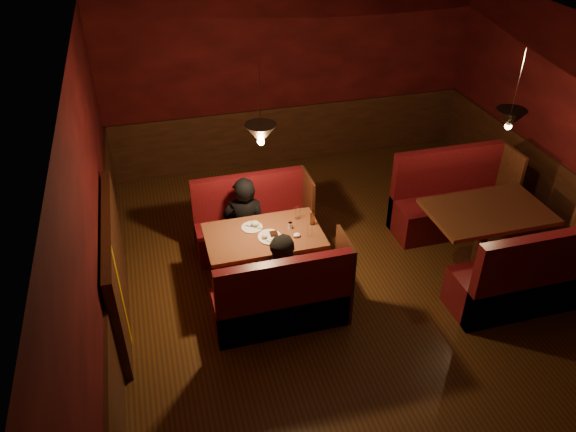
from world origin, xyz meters
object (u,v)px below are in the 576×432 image
object	(u,v)px
main_table	(265,245)
main_bench_far	(253,226)
second_bench_far	(449,204)
second_bench_near	(525,283)
diner_b	(285,265)
second_table	(485,224)
diner_a	(244,208)
main_bench_near	(283,303)

from	to	relation	value
main_table	main_bench_far	xyz separation A→B (m)	(0.02, 0.79, -0.24)
second_bench_far	second_bench_near	size ratio (longest dim) A/B	1.00
main_table	diner_b	world-z (taller)	diner_b
second_table	second_bench_near	distance (m)	0.92
second_table	second_bench_far	xyz separation A→B (m)	(0.03, 0.89, -0.25)
second_bench_near	diner_a	distance (m)	3.47
second_bench_near	diner_b	size ratio (longest dim) A/B	1.16
second_bench_far	main_table	bearing A→B (deg)	-169.33
main_bench_far	main_bench_near	size ratio (longest dim) A/B	1.00
main_table	main_bench_near	world-z (taller)	main_bench_near
second_table	diner_b	bearing A→B (deg)	-174.87
main_table	second_bench_far	world-z (taller)	second_bench_far
main_bench_near	diner_a	size ratio (longest dim) A/B	0.98
second_bench_near	diner_b	bearing A→B (deg)	166.59
main_bench_far	second_bench_far	distance (m)	2.80
main_bench_far	second_table	xyz separation A→B (m)	(2.75, -1.15, 0.29)
diner_a	main_table	bearing A→B (deg)	115.22
diner_a	main_bench_far	bearing A→B (deg)	-111.93
main_bench_far	second_table	world-z (taller)	main_bench_far
main_bench_far	second_bench_far	size ratio (longest dim) A/B	0.93
second_bench_near	main_table	bearing A→B (deg)	156.03
main_bench_near	second_bench_near	world-z (taller)	second_bench_near
second_bench_far	diner_b	xyz separation A→B (m)	(-2.71, -1.13, 0.34)
second_bench_near	diner_a	size ratio (longest dim) A/B	1.05
second_table	diner_b	size ratio (longest dim) A/B	1.05
main_bench_far	second_table	bearing A→B (deg)	-22.64
main_bench_far	diner_a	bearing A→B (deg)	-124.54
main_table	second_table	bearing A→B (deg)	-7.39
main_table	second_bench_near	bearing A→B (deg)	-23.97
main_bench_far	second_bench_near	size ratio (longest dim) A/B	0.93
main_bench_far	diner_b	distance (m)	1.44
second_bench_far	main_bench_far	bearing A→B (deg)	174.64
main_bench_far	second_bench_near	bearing A→B (deg)	-36.13
main_bench_far	main_bench_near	world-z (taller)	same
main_bench_near	diner_a	world-z (taller)	diner_a
second_table	second_bench_near	world-z (taller)	second_bench_near
main_bench_near	diner_a	distance (m)	1.45
main_bench_far	diner_b	size ratio (longest dim) A/B	1.08
second_bench_far	diner_b	distance (m)	2.95
main_bench_near	main_table	bearing A→B (deg)	91.10
main_bench_far	diner_a	size ratio (longest dim) A/B	0.98
main_bench_near	diner_b	xyz separation A→B (m)	(0.08, 0.19, 0.38)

